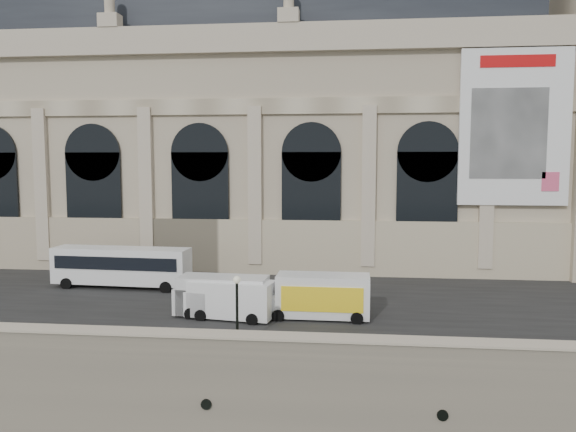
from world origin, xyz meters
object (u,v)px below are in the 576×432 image
van_c (218,296)px  lamp_right (237,312)px  bus_left (121,266)px  box_truck (317,296)px  van_b (227,299)px

van_c → lamp_right: size_ratio=1.54×
bus_left → box_truck: bus_left is taller
van_b → box_truck: (5.79, 0.68, 0.17)m
bus_left → van_b: 12.94m
bus_left → box_truck: 17.61m
van_c → lamp_right: 6.62m
bus_left → box_truck: bearing=-23.8°
box_truck → lamp_right: size_ratio=1.80×
bus_left → box_truck: (16.11, -7.11, -0.39)m
bus_left → van_c: bus_left is taller
box_truck → van_c: bearing=-178.1°
van_b → box_truck: bearing=6.7°
bus_left → van_c: (9.62, -7.33, -0.47)m
box_truck → lamp_right: (-3.98, -6.31, 0.54)m
van_b → van_c: van_c is taller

